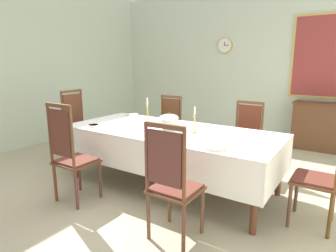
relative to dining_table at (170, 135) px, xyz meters
name	(u,v)px	position (x,y,z in m)	size (l,w,h in m)	color
ground	(163,191)	(0.00, -0.15, -0.73)	(6.75, 6.83, 0.04)	#B4A88A
back_wall	(252,64)	(0.00, 3.30, 0.90)	(6.75, 0.08, 3.23)	silver
left_wall	(9,64)	(-3.41, -0.15, 0.90)	(0.08, 6.83, 3.23)	silver
dining_table	(170,135)	(0.00, 0.00, 0.00)	(2.79, 1.21, 0.78)	#542D28
tablecloth	(170,138)	(0.00, 0.00, -0.04)	(2.81, 1.23, 0.43)	white
chair_south_a	(71,153)	(-0.71, -1.02, -0.11)	(0.44, 0.42, 1.20)	brown
chair_north_a	(167,126)	(-0.71, 1.01, -0.15)	(0.44, 0.42, 1.08)	#552D25
chair_south_b	(172,182)	(0.68, -1.01, -0.13)	(0.44, 0.42, 1.14)	brown
chair_north_b	(246,137)	(0.68, 1.01, -0.15)	(0.44, 0.42, 1.08)	#53381D
chair_head_west	(78,126)	(-1.81, 0.00, -0.11)	(0.42, 0.44, 1.20)	#513727
chair_head_east	(323,173)	(1.80, 0.00, -0.14)	(0.42, 0.44, 1.09)	brown
soup_tureen	(169,121)	(-0.01, 0.00, 0.18)	(0.28, 0.28, 0.22)	white
candlestick_west	(147,115)	(-0.36, 0.00, 0.23)	(0.07, 0.07, 0.39)	gold
candlestick_east	(194,123)	(0.36, 0.00, 0.20)	(0.07, 0.07, 0.33)	gold
bowl_near_left	(133,115)	(-1.04, 0.50, 0.09)	(0.17, 0.17, 0.04)	white
bowl_near_right	(212,148)	(0.83, -0.50, 0.09)	(0.16, 0.16, 0.03)	white
bowl_far_left	(93,126)	(-0.95, -0.44, 0.09)	(0.16, 0.16, 0.04)	white
spoon_primary	(129,115)	(-1.16, 0.53, 0.08)	(0.05, 0.18, 0.01)	gold
spoon_secondary	(223,150)	(0.94, -0.48, 0.08)	(0.03, 0.18, 0.01)	gold
sideboard	(334,128)	(1.70, 2.98, -0.26)	(1.44, 0.48, 0.90)	brown
mounted_clock	(225,45)	(-0.62, 3.23, 1.30)	(0.34, 0.06, 0.34)	#D1B251
framed_painting	(321,56)	(1.34, 3.24, 1.04)	(1.06, 0.05, 1.58)	#D1B251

